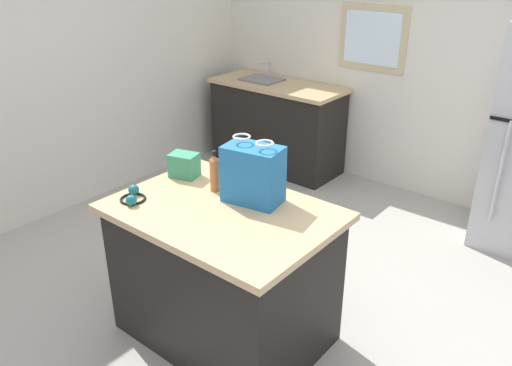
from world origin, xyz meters
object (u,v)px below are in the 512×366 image
kitchen_island (224,274)px  bottle (215,173)px  shopping_bag (253,174)px  ear_defenders (133,196)px  small_box (184,165)px

kitchen_island → bottle: 0.60m
shopping_bag → bottle: bearing=-172.2°
bottle → ear_defenders: 0.49m
bottle → small_box: bearing=174.2°
kitchen_island → small_box: small_box is taller
small_box → bottle: size_ratio=0.68×
small_box → ear_defenders: size_ratio=0.81×
kitchen_island → small_box: bearing=159.8°
kitchen_island → bottle: bearing=142.3°
shopping_bag → bottle: 0.27m
shopping_bag → ear_defenders: 0.71m
kitchen_island → small_box: (-0.48, 0.18, 0.51)m
shopping_bag → ear_defenders: bearing=-141.8°
small_box → ear_defenders: (0.01, -0.42, -0.05)m
kitchen_island → shopping_bag: size_ratio=3.31×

